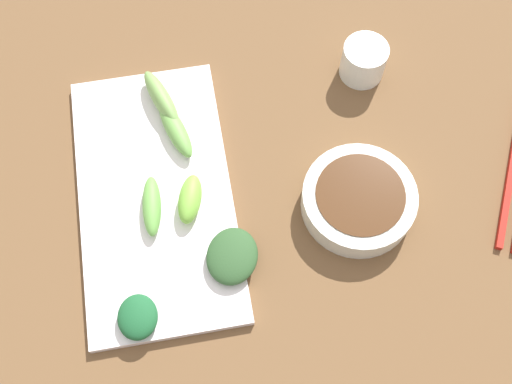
# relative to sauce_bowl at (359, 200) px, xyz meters

# --- Properties ---
(tabletop) EXTENTS (2.10, 2.10, 0.02)m
(tabletop) POSITION_rel_sauce_bowl_xyz_m (0.13, -0.03, -0.03)
(tabletop) COLOR brown
(tabletop) RESTS_ON ground
(sauce_bowl) EXTENTS (0.14, 0.14, 0.04)m
(sauce_bowl) POSITION_rel_sauce_bowl_xyz_m (0.00, 0.00, 0.00)
(sauce_bowl) COLOR silver
(sauce_bowl) RESTS_ON tabletop
(serving_plate) EXTENTS (0.19, 0.36, 0.01)m
(serving_plate) POSITION_rel_sauce_bowl_xyz_m (0.25, -0.05, -0.01)
(serving_plate) COLOR white
(serving_plate) RESTS_ON tabletop
(broccoli_leafy_0) EXTENTS (0.05, 0.06, 0.02)m
(broccoli_leafy_0) POSITION_rel_sauce_bowl_xyz_m (0.28, 0.10, 0.00)
(broccoli_leafy_0) COLOR #1C582E
(broccoli_leafy_0) RESTS_ON serving_plate
(broccoli_stalk_1) EXTENTS (0.05, 0.10, 0.03)m
(broccoli_stalk_1) POSITION_rel_sauce_bowl_xyz_m (0.22, -0.18, 0.01)
(broccoli_stalk_1) COLOR #76A552
(broccoli_stalk_1) RESTS_ON serving_plate
(broccoli_leafy_2) EXTENTS (0.08, 0.09, 0.02)m
(broccoli_leafy_2) POSITION_rel_sauce_bowl_xyz_m (0.16, 0.05, 0.00)
(broccoli_leafy_2) COLOR #2D512A
(broccoli_leafy_2) RESTS_ON serving_plate
(broccoli_stalk_3) EXTENTS (0.03, 0.08, 0.02)m
(broccoli_stalk_3) POSITION_rel_sauce_bowl_xyz_m (0.25, -0.04, 0.00)
(broccoli_stalk_3) COLOR #65A847
(broccoli_stalk_3) RESTS_ON serving_plate
(broccoli_stalk_4) EXTENTS (0.04, 0.07, 0.03)m
(broccoli_stalk_4) POSITION_rel_sauce_bowl_xyz_m (0.20, -0.03, 0.01)
(broccoli_stalk_4) COLOR #79BC3F
(broccoli_stalk_4) RESTS_ON serving_plate
(broccoli_stalk_5) EXTENTS (0.05, 0.09, 0.02)m
(broccoli_stalk_5) POSITION_rel_sauce_bowl_xyz_m (0.21, -0.13, 0.00)
(broccoli_stalk_5) COLOR #6BA64B
(broccoli_stalk_5) RESTS_ON serving_plate
(tea_cup) EXTENTS (0.06, 0.06, 0.05)m
(tea_cup) POSITION_rel_sauce_bowl_xyz_m (-0.05, -0.19, 0.01)
(tea_cup) COLOR silver
(tea_cup) RESTS_ON tabletop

